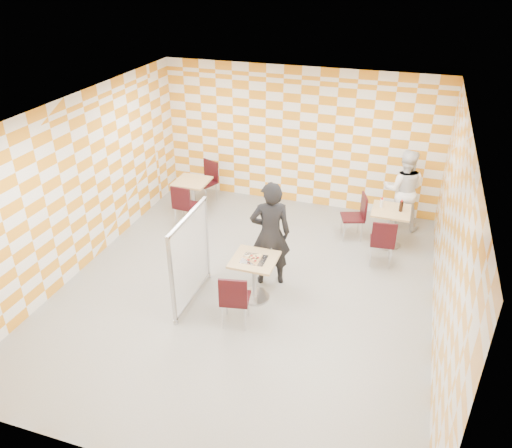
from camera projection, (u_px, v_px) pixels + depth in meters
The scene contains 15 objects.
room_shell at pixel (257, 195), 8.16m from camera, with size 7.00×7.00×7.00m.
main_table at pixel (254, 271), 7.97m from camera, with size 0.70×0.70×0.75m.
second_table at pixel (390, 221), 9.45m from camera, with size 0.70×0.70×0.75m.
empty_table at pixel (192, 191), 10.63m from camera, with size 0.70×0.70×0.75m.
chair_main_front at pixel (234, 297), 7.32m from camera, with size 0.49×0.50×0.92m.
chair_second_front at pixel (383, 240), 8.78m from camera, with size 0.46×0.47×0.92m.
chair_second_side at pixel (358, 213), 9.66m from camera, with size 0.54×0.53×0.92m.
chair_empty_near at pixel (184, 203), 10.05m from camera, with size 0.44×0.45×0.92m.
chair_empty_far at pixel (208, 178), 11.16m from camera, with size 0.55×0.56×0.92m.
partition at pixel (190, 258), 7.79m from camera, with size 0.08×1.38×1.55m.
man_dark at pixel (270, 234), 8.18m from camera, with size 0.68×0.44×1.86m, color black.
man_white at pixel (403, 190), 9.92m from camera, with size 0.81×0.63×1.67m, color white.
pizza_on_foil at pixel (254, 258), 7.83m from camera, with size 0.40×0.40×0.04m.
sport_bottle at pixel (382, 203), 9.39m from camera, with size 0.06×0.06×0.20m.
soda_bottle at pixel (401, 206), 9.24m from camera, with size 0.07×0.07×0.23m.
Camera 1 is at (2.26, -6.49, 5.02)m, focal length 35.00 mm.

